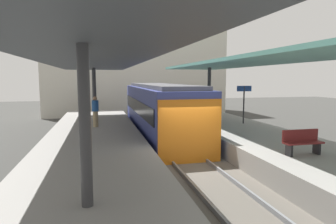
% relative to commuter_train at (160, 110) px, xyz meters
% --- Properties ---
extents(ground_plane, '(80.00, 80.00, 0.00)m').
position_rel_commuter_train_xyz_m(ground_plane, '(0.00, -6.02, -1.73)').
color(ground_plane, '#383835').
extents(platform_left, '(4.40, 28.00, 1.00)m').
position_rel_commuter_train_xyz_m(platform_left, '(-3.80, -6.02, -1.23)').
color(platform_left, gray).
rests_on(platform_left, ground_plane).
extents(platform_right, '(4.40, 28.00, 1.00)m').
position_rel_commuter_train_xyz_m(platform_right, '(3.80, -6.02, -1.23)').
color(platform_right, gray).
rests_on(platform_right, ground_plane).
extents(track_ballast, '(3.20, 28.00, 0.20)m').
position_rel_commuter_train_xyz_m(track_ballast, '(0.00, -6.02, -1.63)').
color(track_ballast, '#59544C').
rests_on(track_ballast, ground_plane).
extents(rail_near_side, '(0.08, 28.00, 0.14)m').
position_rel_commuter_train_xyz_m(rail_near_side, '(-0.72, -6.02, -1.46)').
color(rail_near_side, slate).
rests_on(rail_near_side, track_ballast).
extents(rail_far_side, '(0.08, 28.00, 0.14)m').
position_rel_commuter_train_xyz_m(rail_far_side, '(0.72, -6.02, -1.46)').
color(rail_far_side, slate).
rests_on(rail_far_side, track_ballast).
extents(commuter_train, '(2.78, 12.00, 3.10)m').
position_rel_commuter_train_xyz_m(commuter_train, '(0.00, 0.00, 0.00)').
color(commuter_train, '#38428C').
rests_on(commuter_train, track_ballast).
extents(canopy_left, '(4.18, 21.00, 3.45)m').
position_rel_commuter_train_xyz_m(canopy_left, '(-3.80, -4.62, 2.59)').
color(canopy_left, '#333335').
rests_on(canopy_left, platform_left).
extents(canopy_right, '(4.18, 21.00, 3.53)m').
position_rel_commuter_train_xyz_m(canopy_right, '(3.80, -4.62, 2.68)').
color(canopy_right, '#333335').
rests_on(canopy_right, platform_right).
extents(platform_bench, '(1.40, 0.41, 0.86)m').
position_rel_commuter_train_xyz_m(platform_bench, '(3.26, -8.42, -0.26)').
color(platform_bench, black).
rests_on(platform_bench, platform_right).
extents(platform_sign, '(0.90, 0.08, 2.21)m').
position_rel_commuter_train_xyz_m(platform_sign, '(4.70, -1.54, 0.90)').
color(platform_sign, '#262628').
rests_on(platform_sign, platform_right).
extents(passenger_near_bench, '(0.36, 0.36, 1.67)m').
position_rel_commuter_train_xyz_m(passenger_near_bench, '(-3.73, -0.77, 0.14)').
color(passenger_near_bench, '#998460').
rests_on(passenger_near_bench, platform_left).
extents(passenger_mid_platform, '(0.36, 0.36, 1.68)m').
position_rel_commuter_train_xyz_m(passenger_mid_platform, '(3.13, 0.48, 0.14)').
color(passenger_mid_platform, '#7A337A').
rests_on(passenger_mid_platform, platform_right).
extents(station_building_backdrop, '(18.00, 6.00, 11.00)m').
position_rel_commuter_train_xyz_m(station_building_backdrop, '(0.30, 13.98, 3.77)').
color(station_building_backdrop, beige).
rests_on(station_building_backdrop, ground_plane).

